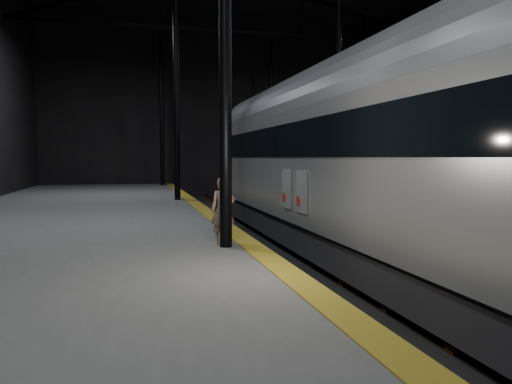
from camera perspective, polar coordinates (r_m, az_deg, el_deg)
name	(u,v)px	position (r m, az deg, el deg)	size (l,w,h in m)	color
ground	(324,251)	(15.62, 7.79, -6.68)	(44.00, 44.00, 0.00)	black
platform_left	(66,245)	(14.59, -20.91, -5.68)	(9.00, 43.80, 1.00)	#4F4F4C
tactile_strip	(220,222)	(14.60, -4.14, -3.42)	(0.50, 43.80, 0.01)	olive
track	(324,249)	(15.61, 7.80, -6.44)	(2.40, 43.00, 0.24)	#3F3328
train	(341,150)	(14.23, 9.72, 4.70)	(3.09, 20.63, 5.51)	#A9ABB1
woman	(223,211)	(10.85, -3.80, -2.14)	(0.53, 0.35, 1.46)	#A28363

